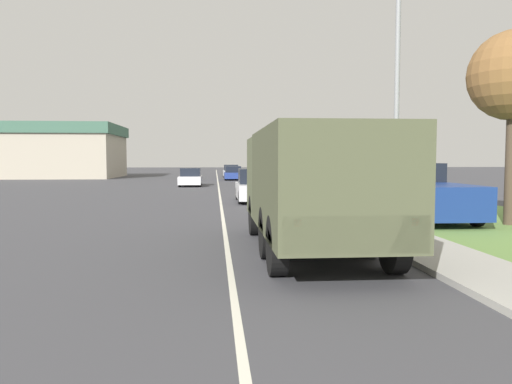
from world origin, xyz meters
TOP-DOWN VIEW (x-y plane):
  - ground_plane at (0.00, 40.00)m, footprint 180.00×180.00m
  - lane_centre_stripe at (0.00, 40.00)m, footprint 0.12×120.00m
  - sidewalk_right at (4.50, 40.00)m, footprint 1.80×120.00m
  - grass_strip_right at (8.90, 40.00)m, footprint 7.00×120.00m
  - military_truck at (1.91, 12.88)m, footprint 2.47×7.34m
  - car_nearest_ahead at (1.70, 26.28)m, footprint 1.79×4.18m
  - car_second_ahead at (-2.18, 41.12)m, footprint 1.71×4.40m
  - car_third_ahead at (1.56, 52.31)m, footprint 1.77×4.36m
  - car_fourth_ahead at (1.61, 60.00)m, footprint 1.83×4.13m
  - pickup_truck at (6.95, 18.45)m, footprint 1.92×5.22m
  - lamp_post at (4.56, 15.30)m, footprint 1.69×0.24m
  - building_distant at (-18.40, 60.70)m, footprint 14.34×12.50m

SIDE VIEW (x-z plane):
  - ground_plane at x=0.00m, z-range 0.00..0.00m
  - lane_centre_stripe at x=0.00m, z-range 0.00..0.00m
  - grass_strip_right at x=8.90m, z-range 0.00..0.02m
  - sidewalk_right at x=4.50m, z-range 0.00..0.12m
  - car_third_ahead at x=1.56m, z-range -0.06..1.33m
  - car_second_ahead at x=-2.18m, z-range -0.06..1.35m
  - car_fourth_ahead at x=1.61m, z-range -0.07..1.38m
  - car_nearest_ahead at x=1.70m, z-range -0.09..1.54m
  - pickup_truck at x=6.95m, z-range -0.05..1.88m
  - military_truck at x=1.91m, z-range 0.22..2.94m
  - building_distant at x=-18.40m, z-range 0.04..6.03m
  - lamp_post at x=4.56m, z-range 0.81..8.63m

